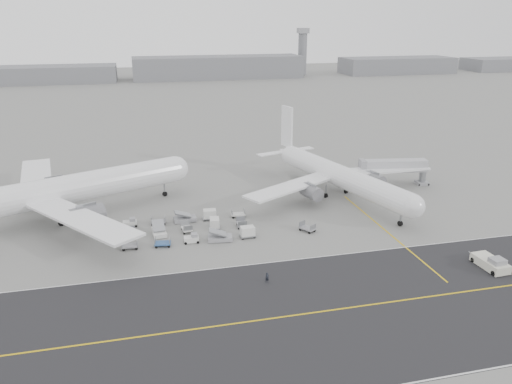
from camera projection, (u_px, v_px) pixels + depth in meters
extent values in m
plane|color=gray|center=(237.00, 260.00, 83.68)|extent=(700.00, 700.00, 0.00)
cube|color=#252527|center=(299.00, 315.00, 68.27)|extent=(220.00, 32.00, 0.02)
cube|color=gold|center=(299.00, 315.00, 68.27)|extent=(220.00, 0.30, 0.01)
cube|color=silver|center=(269.00, 262.00, 82.75)|extent=(220.00, 0.25, 0.01)
cube|color=gold|center=(386.00, 231.00, 94.87)|extent=(0.30, 40.00, 0.01)
cylinder|color=slate|center=(302.00, 54.00, 344.06)|extent=(6.00, 6.00, 28.00)
cube|color=#929398|center=(303.00, 31.00, 338.90)|extent=(7.00, 7.00, 3.50)
cylinder|color=white|center=(62.00, 191.00, 99.02)|extent=(48.78, 25.02, 5.79)
sphere|color=white|center=(176.00, 169.00, 113.18)|extent=(5.68, 5.68, 5.68)
cube|color=white|center=(81.00, 219.00, 87.00)|extent=(21.58, 25.86, 0.45)
cube|color=white|center=(36.00, 176.00, 110.14)|extent=(10.39, 28.35, 0.45)
cylinder|color=gray|center=(87.00, 215.00, 92.49)|extent=(7.07, 5.71, 3.59)
cylinder|color=gray|center=(55.00, 186.00, 108.38)|extent=(7.07, 5.71, 3.59)
cylinder|color=black|center=(165.00, 194.00, 113.24)|extent=(1.20, 0.89, 1.09)
cylinder|color=black|center=(61.00, 223.00, 97.14)|extent=(1.20, 0.89, 1.09)
cylinder|color=black|center=(51.00, 213.00, 102.41)|extent=(1.20, 0.89, 1.09)
cylinder|color=gray|center=(164.00, 187.00, 112.74)|extent=(0.36, 0.36, 3.04)
cylinder|color=white|center=(341.00, 176.00, 110.88)|extent=(16.14, 42.08, 4.85)
sphere|color=white|center=(412.00, 206.00, 93.46)|extent=(4.76, 4.76, 4.76)
cone|color=white|center=(288.00, 152.00, 129.03)|extent=(6.44, 9.14, 4.37)
cube|color=white|center=(287.00, 127.00, 127.23)|extent=(1.74, 4.61, 10.33)
cube|color=white|center=(272.00, 153.00, 127.67)|extent=(8.09, 4.34, 0.25)
cube|color=white|center=(300.00, 149.00, 131.59)|extent=(8.09, 4.34, 0.25)
cube|color=white|center=(291.00, 187.00, 106.05)|extent=(22.74, 16.00, 0.45)
cube|color=white|center=(381.00, 170.00, 117.82)|extent=(23.38, 5.86, 0.45)
cylinder|color=gray|center=(311.00, 192.00, 106.60)|extent=(4.30, 5.79, 3.01)
cylinder|color=gray|center=(374.00, 180.00, 114.68)|extent=(4.30, 5.79, 3.01)
cylinder|color=black|center=(400.00, 223.00, 97.07)|extent=(0.77, 1.15, 1.05)
cylinder|color=black|center=(326.00, 195.00, 112.30)|extent=(0.77, 1.15, 1.05)
cylinder|color=black|center=(346.00, 191.00, 114.98)|extent=(0.77, 1.15, 1.05)
cylinder|color=gray|center=(401.00, 217.00, 96.64)|extent=(0.36, 0.36, 2.55)
cube|color=beige|center=(490.00, 263.00, 80.76)|extent=(3.31, 6.32, 1.39)
cube|color=#929398|center=(497.00, 261.00, 79.15)|extent=(2.29, 2.10, 0.90)
cylinder|color=gray|center=(474.00, 255.00, 84.29)|extent=(0.30, 2.59, 0.16)
cylinder|color=black|center=(494.00, 273.00, 78.38)|extent=(0.45, 0.92, 0.90)
cylinder|color=black|center=(507.00, 271.00, 79.08)|extent=(0.45, 0.92, 0.90)
cylinder|color=black|center=(473.00, 260.00, 82.70)|extent=(0.45, 0.92, 0.90)
cylinder|color=black|center=(486.00, 258.00, 83.40)|extent=(0.45, 0.92, 0.90)
cylinder|color=gray|center=(423.00, 176.00, 120.70)|extent=(1.70, 1.70, 4.24)
cube|color=#929398|center=(422.00, 183.00, 121.28)|extent=(3.17, 3.17, 0.74)
cube|color=#A8A8AC|center=(394.00, 166.00, 119.29)|extent=(16.17, 5.54, 2.76)
cube|color=#929398|center=(362.00, 166.00, 118.78)|extent=(1.81, 3.55, 3.18)
cylinder|color=black|center=(425.00, 181.00, 122.47)|extent=(0.42, 0.68, 0.64)
imported|color=black|center=(267.00, 278.00, 76.25)|extent=(0.66, 0.46, 1.70)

